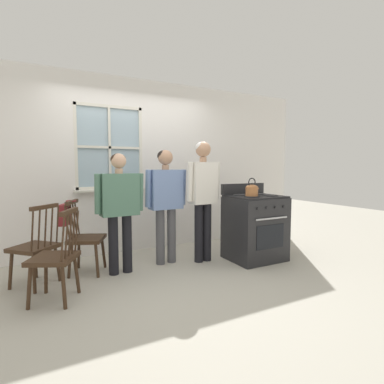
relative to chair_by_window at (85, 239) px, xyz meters
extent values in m
plane|color=#B2AD9E|center=(0.85, -0.65, -0.43)|extent=(16.00, 16.00, 0.00)
cube|color=white|center=(2.52, 0.75, 0.92)|extent=(3.06, 0.06, 2.70)
cube|color=white|center=(0.49, 0.75, 0.07)|extent=(1.01, 0.06, 1.00)
cube|color=white|center=(0.49, 0.75, 2.05)|extent=(1.01, 0.06, 0.44)
cube|color=silver|center=(0.49, 0.67, 0.55)|extent=(1.07, 0.10, 0.03)
cube|color=#9EB7C6|center=(0.49, 0.76, 1.20)|extent=(0.95, 0.01, 1.20)
cube|color=silver|center=(0.49, 0.73, 1.20)|extent=(0.04, 0.02, 1.26)
cube|color=silver|center=(0.49, 0.73, 1.20)|extent=(1.01, 0.02, 0.04)
cube|color=silver|center=(0.01, 0.73, 1.20)|extent=(0.04, 0.03, 1.26)
cube|color=silver|center=(0.97, 0.73, 1.20)|extent=(0.04, 0.03, 1.26)
cube|color=silver|center=(0.49, 0.73, 1.81)|extent=(1.01, 0.03, 0.04)
cube|color=silver|center=(0.49, 0.73, 0.59)|extent=(1.01, 0.03, 0.04)
cube|color=#3D2819|center=(0.02, -0.01, 0.00)|extent=(0.54, 0.55, 0.04)
cylinder|color=#3D2819|center=(0.10, -0.23, -0.23)|extent=(0.06, 0.09, 0.41)
cylinder|color=#3D2819|center=(0.24, 0.08, -0.23)|extent=(0.09, 0.06, 0.41)
cylinder|color=#3D2819|center=(-0.20, -0.10, -0.23)|extent=(0.09, 0.06, 0.41)
cylinder|color=#3D2819|center=(-0.06, 0.21, -0.23)|extent=(0.06, 0.09, 0.41)
cylinder|color=#3D2819|center=(-0.21, -0.10, 0.23)|extent=(0.07, 0.04, 0.45)
cylinder|color=#3D2819|center=(-0.17, -0.02, 0.23)|extent=(0.07, 0.04, 0.45)
cylinder|color=#3D2819|center=(-0.14, 0.06, 0.23)|extent=(0.07, 0.04, 0.45)
cylinder|color=#3D2819|center=(-0.10, 0.14, 0.23)|extent=(0.07, 0.04, 0.45)
cylinder|color=#3D2819|center=(-0.06, 0.22, 0.23)|extent=(0.07, 0.04, 0.45)
cube|color=#3D2819|center=(-0.14, 0.06, 0.47)|extent=(0.19, 0.36, 0.04)
cube|color=#3D2819|center=(-0.40, -0.69, 0.00)|extent=(0.54, 0.55, 0.04)
cylinder|color=#3D2819|center=(-0.46, -0.47, -0.23)|extent=(0.06, 0.09, 0.41)
cylinder|color=#3D2819|center=(-0.61, -0.78, -0.23)|extent=(0.09, 0.06, 0.41)
cylinder|color=#3D2819|center=(-0.18, -0.61, -0.23)|extent=(0.09, 0.06, 0.41)
cylinder|color=#3D2819|center=(-0.33, -0.92, -0.23)|extent=(0.06, 0.09, 0.41)
cylinder|color=#3D2819|center=(-0.16, -0.61, 0.23)|extent=(0.07, 0.04, 0.45)
cylinder|color=#3D2819|center=(-0.20, -0.69, 0.23)|extent=(0.07, 0.04, 0.45)
cylinder|color=#3D2819|center=(-0.24, -0.77, 0.23)|extent=(0.07, 0.04, 0.45)
cylinder|color=#3D2819|center=(-0.28, -0.85, 0.23)|extent=(0.07, 0.04, 0.45)
cylinder|color=#3D2819|center=(-0.32, -0.93, 0.23)|extent=(0.07, 0.04, 0.45)
cube|color=#3D2819|center=(-0.24, -0.77, 0.47)|extent=(0.20, 0.36, 0.04)
cube|color=#3D2819|center=(-0.57, -0.16, 0.00)|extent=(0.58, 0.58, 0.04)
cylinder|color=#3D2819|center=(-0.56, 0.08, -0.23)|extent=(0.05, 0.09, 0.41)
cylinder|color=#3D2819|center=(-0.80, -0.16, -0.23)|extent=(0.09, 0.05, 0.41)
cylinder|color=#3D2819|center=(-0.33, -0.15, -0.23)|extent=(0.09, 0.05, 0.41)
cylinder|color=#3D2819|center=(-0.57, -0.39, -0.23)|extent=(0.05, 0.09, 0.41)
cylinder|color=#3D2819|center=(-0.32, -0.15, 0.23)|extent=(0.06, 0.06, 0.45)
cylinder|color=#3D2819|center=(-0.38, -0.21, 0.23)|extent=(0.06, 0.06, 0.45)
cylinder|color=#3D2819|center=(-0.45, -0.28, 0.23)|extent=(0.06, 0.06, 0.45)
cylinder|color=#3D2819|center=(-0.51, -0.34, 0.23)|extent=(0.06, 0.06, 0.45)
cylinder|color=#3D2819|center=(-0.57, -0.40, 0.23)|extent=(0.06, 0.06, 0.45)
cube|color=#3D2819|center=(-0.45, -0.28, 0.47)|extent=(0.30, 0.30, 0.04)
cylinder|color=black|center=(0.30, -0.22, -0.06)|extent=(0.12, 0.12, 0.74)
cylinder|color=black|center=(0.47, -0.21, -0.06)|extent=(0.12, 0.12, 0.74)
cube|color=#4C7560|center=(0.39, -0.22, 0.56)|extent=(0.47, 0.24, 0.52)
cylinder|color=#4C7560|center=(0.12, -0.25, 0.58)|extent=(0.08, 0.11, 0.48)
cylinder|color=#4C7560|center=(0.65, -0.22, 0.58)|extent=(0.08, 0.11, 0.48)
cylinder|color=tan|center=(0.39, -0.22, 0.85)|extent=(0.10, 0.10, 0.06)
sphere|color=tan|center=(0.39, -0.22, 0.97)|extent=(0.18, 0.18, 0.18)
ellipsoid|color=#332319|center=(0.39, -0.20, 0.99)|extent=(0.19, 0.19, 0.15)
cylinder|color=#4C4C51|center=(0.96, -0.12, -0.05)|extent=(0.12, 0.12, 0.76)
cylinder|color=#4C4C51|center=(1.13, -0.11, -0.05)|extent=(0.12, 0.12, 0.76)
cube|color=#6B84B7|center=(1.05, -0.12, 0.60)|extent=(0.45, 0.23, 0.53)
cylinder|color=#6B84B7|center=(0.79, -0.15, 0.62)|extent=(0.08, 0.11, 0.50)
cylinder|color=#6B84B7|center=(1.31, -0.13, 0.62)|extent=(0.08, 0.11, 0.50)
cylinder|color=tan|center=(1.05, -0.12, 0.90)|extent=(0.10, 0.10, 0.06)
sphere|color=tan|center=(1.05, -0.12, 1.03)|extent=(0.20, 0.20, 0.20)
ellipsoid|color=black|center=(1.04, -0.10, 1.05)|extent=(0.21, 0.21, 0.17)
cylinder|color=black|center=(1.47, -0.28, -0.02)|extent=(0.12, 0.12, 0.82)
cylinder|color=black|center=(1.61, -0.28, -0.02)|extent=(0.12, 0.12, 0.82)
cube|color=white|center=(1.54, -0.28, 0.68)|extent=(0.36, 0.22, 0.58)
cylinder|color=white|center=(1.33, -0.30, 0.70)|extent=(0.08, 0.11, 0.53)
cylinder|color=white|center=(1.76, -0.29, 0.70)|extent=(0.08, 0.11, 0.53)
cylinder|color=tan|center=(1.54, -0.28, 1.00)|extent=(0.10, 0.10, 0.07)
sphere|color=tan|center=(1.54, -0.28, 1.14)|extent=(0.21, 0.21, 0.21)
ellipsoid|color=silver|center=(1.54, -0.26, 1.16)|extent=(0.21, 0.21, 0.17)
cube|color=#232326|center=(2.25, -0.55, 0.02)|extent=(0.75, 0.64, 0.90)
cube|color=black|center=(2.25, -0.55, 0.48)|extent=(0.74, 0.61, 0.02)
cylinder|color=#2D2D30|center=(2.08, -0.67, 0.50)|extent=(0.20, 0.20, 0.02)
cylinder|color=#2D2D30|center=(2.42, -0.67, 0.50)|extent=(0.20, 0.20, 0.02)
cylinder|color=#2D2D30|center=(2.08, -0.42, 0.50)|extent=(0.20, 0.20, 0.02)
cylinder|color=#2D2D30|center=(2.42, -0.42, 0.50)|extent=(0.20, 0.20, 0.02)
cube|color=#232326|center=(2.25, -0.26, 0.57)|extent=(0.75, 0.06, 0.16)
cube|color=black|center=(2.25, -0.87, -0.04)|extent=(0.47, 0.01, 0.32)
cylinder|color=silver|center=(2.25, -0.89, 0.22)|extent=(0.53, 0.02, 0.02)
cylinder|color=#232326|center=(2.02, -0.88, 0.36)|extent=(0.04, 0.02, 0.04)
cylinder|color=#232326|center=(2.17, -0.88, 0.36)|extent=(0.04, 0.02, 0.04)
cylinder|color=#232326|center=(2.32, -0.88, 0.36)|extent=(0.04, 0.02, 0.04)
cylinder|color=#232326|center=(2.48, -0.88, 0.36)|extent=(0.04, 0.02, 0.04)
cylinder|color=#A86638|center=(2.08, -0.67, 0.57)|extent=(0.17, 0.17, 0.12)
ellipsoid|color=#A86638|center=(2.08, -0.67, 0.63)|extent=(0.16, 0.16, 0.07)
sphere|color=black|center=(2.08, -0.67, 0.67)|extent=(0.03, 0.03, 0.03)
cylinder|color=#A86638|center=(2.16, -0.67, 0.59)|extent=(0.08, 0.03, 0.07)
torus|color=black|center=(2.08, -0.67, 0.69)|extent=(0.12, 0.01, 0.12)
cylinder|color=#42474C|center=(0.74, 0.66, 0.62)|extent=(0.14, 0.14, 0.11)
cylinder|color=#33261C|center=(0.74, 0.66, 0.66)|extent=(0.13, 0.13, 0.01)
cone|color=#2D7038|center=(0.76, 0.67, 0.74)|extent=(0.05, 0.04, 0.14)
cone|color=#2D7038|center=(0.74, 0.68, 0.70)|extent=(0.04, 0.05, 0.07)
cone|color=#2D7038|center=(0.72, 0.67, 0.73)|extent=(0.07, 0.06, 0.13)
cone|color=#2D7038|center=(0.72, 0.65, 0.73)|extent=(0.05, 0.04, 0.12)
cone|color=#2D7038|center=(0.74, 0.64, 0.70)|extent=(0.04, 0.05, 0.07)
cone|color=#2D7038|center=(0.76, 0.65, 0.74)|extent=(0.07, 0.06, 0.15)
cube|color=maroon|center=(-0.22, 0.10, 0.31)|extent=(0.17, 0.24, 0.26)
torus|color=maroon|center=(-0.14, 0.06, 0.48)|extent=(0.16, 0.16, 0.01)
camera|label=1|loc=(-0.52, -3.89, 0.90)|focal=28.00mm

